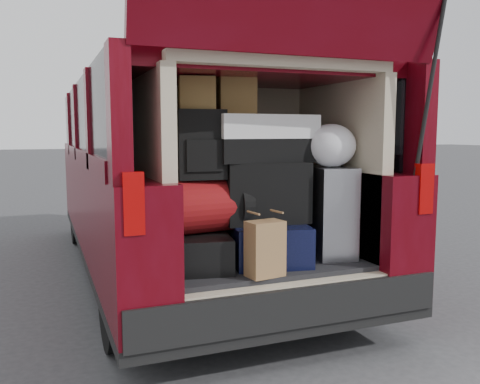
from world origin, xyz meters
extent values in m
plane|color=#353537|center=(0.00, 0.00, 0.00)|extent=(80.00, 80.00, 0.00)
cylinder|color=black|center=(-0.82, 0.40, 0.32)|extent=(0.24, 0.64, 0.64)
cylinder|color=black|center=(0.82, 0.40, 0.32)|extent=(0.24, 0.64, 0.64)
cylinder|color=black|center=(-0.82, 3.70, 0.32)|extent=(0.24, 0.64, 0.64)
cylinder|color=black|center=(0.82, 3.70, 0.32)|extent=(0.24, 0.64, 0.64)
cube|color=black|center=(0.00, 2.08, 0.26)|extent=(1.90, 4.85, 0.08)
cube|color=#4F040A|center=(-0.79, 2.08, 0.70)|extent=(0.33, 4.85, 0.80)
cube|color=#4F040A|center=(0.79, 2.08, 0.70)|extent=(0.33, 4.85, 0.80)
cube|color=#4F040A|center=(0.00, 2.08, 1.73)|extent=(1.82, 4.46, 0.10)
cube|color=black|center=(-0.88, 1.97, 1.44)|extent=(0.12, 4.25, 0.68)
cube|color=black|center=(0.88, 1.97, 1.44)|extent=(0.12, 4.25, 0.68)
cube|color=black|center=(0.00, -0.29, 0.40)|extent=(1.86, 0.16, 0.22)
cube|color=#990505|center=(-0.86, -0.33, 1.02)|extent=(0.10, 0.06, 0.30)
cube|color=#990505|center=(0.86, -0.33, 1.02)|extent=(0.10, 0.06, 0.30)
cube|color=black|center=(0.00, 0.28, 0.52)|extent=(1.24, 1.05, 0.06)
cube|color=#B5A68B|center=(-0.66, 0.28, 1.12)|extent=(0.08, 1.05, 1.15)
cube|color=#B5A68B|center=(0.66, 0.28, 1.12)|extent=(0.08, 1.05, 1.15)
cube|color=#B5A68B|center=(0.00, 0.83, 1.12)|extent=(1.34, 0.06, 1.15)
cube|color=#B5A68B|center=(0.00, 0.28, 1.73)|extent=(1.34, 1.05, 0.06)
cylinder|color=black|center=(0.84, -0.40, 1.65)|extent=(0.02, 0.90, 0.76)
cube|color=black|center=(0.00, 0.28, 0.28)|extent=(1.24, 1.05, 0.55)
cube|color=black|center=(-0.41, 0.13, 0.65)|extent=(0.46, 0.57, 0.20)
cube|color=black|center=(0.04, 0.12, 0.67)|extent=(0.55, 0.63, 0.24)
cube|color=silver|center=(0.47, 0.09, 0.84)|extent=(0.30, 0.42, 0.58)
cube|color=olive|center=(-0.11, -0.19, 0.71)|extent=(0.22, 0.16, 0.31)
cube|color=maroon|center=(-0.35, 0.16, 0.92)|extent=(0.54, 0.39, 0.32)
cube|color=black|center=(0.04, 0.15, 0.98)|extent=(0.55, 0.36, 0.38)
cube|color=black|center=(-0.38, 0.14, 1.28)|extent=(0.29, 0.19, 0.41)
cube|color=white|center=(0.04, 0.19, 1.31)|extent=(0.66, 0.36, 0.29)
cube|color=brown|center=(-0.39, 0.17, 1.58)|extent=(0.23, 0.20, 0.19)
cube|color=brown|center=(-0.13, 0.23, 1.57)|extent=(0.25, 0.21, 0.22)
ellipsoid|color=white|center=(0.45, 0.05, 1.27)|extent=(0.35, 0.34, 0.27)
camera|label=1|loc=(-1.26, -2.72, 1.36)|focal=38.00mm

